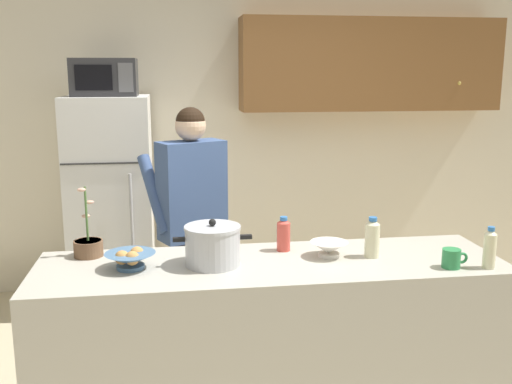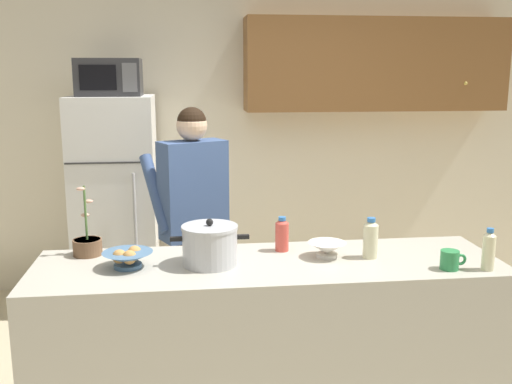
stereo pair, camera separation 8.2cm
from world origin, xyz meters
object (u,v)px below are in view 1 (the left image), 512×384
Objects in this scene: bread_bowl at (130,259)px; coffee_mug at (452,258)px; cooking_pot at (213,245)px; bottle_mid_counter at (372,238)px; bottle_near_edge at (490,248)px; microwave at (105,77)px; empty_bowl at (329,248)px; potted_orchid at (88,246)px; bottle_far_corner at (284,234)px; person_near_pot at (192,204)px; refrigerator at (112,203)px.

coffee_mug is at bearing -7.83° from bread_bowl.
cooking_pot is 1.18m from coffee_mug.
coffee_mug is at bearing -33.95° from bottle_mid_counter.
bottle_near_edge is at bearing -10.50° from cooking_pot.
empty_bowl is at bearing -54.38° from microwave.
microwave is 3.66× the size of coffee_mug.
coffee_mug is at bearing -10.60° from cooking_pot.
microwave is at bearing 131.88° from coffee_mug.
bread_bowl is at bearing -177.63° from empty_bowl.
bottle_mid_counter reaches higher than bottle_near_edge.
bread_bowl is 1.23m from bottle_mid_counter.
microwave is 1.29× the size of potted_orchid.
bottle_far_corner is at bearing -2.72° from potted_orchid.
potted_orchid reaches higher than coffee_mug.
person_near_pot is 8.28× the size of empty_bowl.
bottle_mid_counter is 1.14× the size of bottle_far_corner.
coffee_mug is 1.58m from bread_bowl.
microwave is 2.12m from bottle_far_corner.
cooking_pot reaches higher than empty_bowl.
bread_bowl reaches higher than coffee_mug.
cooking_pot is (0.07, -0.91, -0.01)m from person_near_pot.
bottle_mid_counter reaches higher than coffee_mug.
refrigerator is 8.98× the size of bottle_far_corner.
refrigerator is 1.97m from cooking_pot.
potted_orchid is at bearing 177.28° from bottle_far_corner.
refrigerator reaches higher than bottle_near_edge.
microwave reaches higher than coffee_mug.
bottle_near_edge is at bearing -46.21° from refrigerator.
microwave reaches higher than person_near_pot.
coffee_mug is at bearing -24.97° from empty_bowl.
person_near_pot is at bearing 140.65° from bottle_near_edge.
person_near_pot is 6.64× the size of bread_bowl.
refrigerator reaches higher than bottle_mid_counter.
potted_orchid reaches higher than bottle_far_corner.
cooking_pot reaches higher than bottle_near_edge.
bottle_mid_counter reaches higher than bottle_far_corner.
bottle_mid_counter is at bearing -8.67° from potted_orchid.
person_near_pot is at bearing 128.06° from empty_bowl.
microwave reaches higher than bottle_mid_counter.
coffee_mug is at bearing -27.41° from bottle_far_corner.
potted_orchid reaches higher than empty_bowl.
coffee_mug is (1.83, -2.06, 0.13)m from refrigerator.
bottle_near_edge reaches higher than bottle_far_corner.
person_near_pot is 4.45× the size of potted_orchid.
empty_bowl is 1.06× the size of bottle_far_corner.
refrigerator is 1.87m from bread_bowl.
bottle_mid_counter reaches higher than bread_bowl.
coffee_mug is 0.66× the size of empty_bowl.
empty_bowl is at bearing 155.03° from coffee_mug.
bottle_near_edge is (0.73, -0.29, 0.06)m from empty_bowl.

